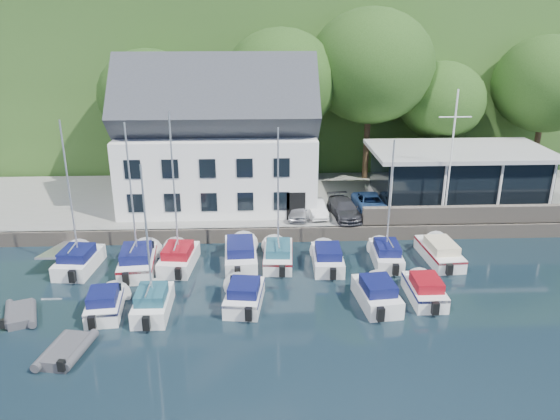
# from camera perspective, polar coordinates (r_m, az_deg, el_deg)

# --- Properties ---
(ground) EXTENTS (180.00, 180.00, 0.00)m
(ground) POSITION_cam_1_polar(r_m,az_deg,el_deg) (27.75, 6.70, -12.25)
(ground) COLOR black
(ground) RESTS_ON ground
(quay) EXTENTS (60.00, 13.00, 1.00)m
(quay) POSITION_cam_1_polar(r_m,az_deg,el_deg) (43.24, 3.16, 0.81)
(quay) COLOR gray
(quay) RESTS_ON ground
(quay_face) EXTENTS (60.00, 0.30, 1.00)m
(quay_face) POSITION_cam_1_polar(r_m,az_deg,el_deg) (37.21, 4.13, -2.51)
(quay_face) COLOR #71665A
(quay_face) RESTS_ON ground
(hillside) EXTENTS (160.00, 75.00, 16.00)m
(hillside) POSITION_cam_1_polar(r_m,az_deg,el_deg) (85.47, 0.28, 15.59)
(hillside) COLOR #2C4B1C
(hillside) RESTS_ON ground
(field_patch) EXTENTS (50.00, 30.00, 0.30)m
(field_patch) POSITION_cam_1_polar(r_m,az_deg,el_deg) (93.89, 5.26, 20.90)
(field_patch) COLOR #596834
(field_patch) RESTS_ON hillside
(harbor_building) EXTENTS (14.40, 8.20, 8.70)m
(harbor_building) POSITION_cam_1_polar(r_m,az_deg,el_deg) (40.80, -6.46, 6.63)
(harbor_building) COLOR white
(harbor_building) RESTS_ON quay
(club_pavilion) EXTENTS (13.20, 7.20, 4.10)m
(club_pavilion) POSITION_cam_1_polar(r_m,az_deg,el_deg) (43.56, 18.01, 3.49)
(club_pavilion) COLOR black
(club_pavilion) RESTS_ON quay
(seawall) EXTENTS (18.00, 0.50, 1.20)m
(seawall) POSITION_cam_1_polar(r_m,az_deg,el_deg) (40.33, 21.29, -0.39)
(seawall) COLOR #71665A
(seawall) RESTS_ON quay
(gangway) EXTENTS (1.20, 6.00, 1.40)m
(gangway) POSITION_cam_1_polar(r_m,az_deg,el_deg) (37.43, -21.58, -4.66)
(gangway) COLOR silver
(gangway) RESTS_ON ground
(car_silver) EXTENTS (1.73, 3.34, 1.09)m
(car_silver) POSITION_cam_1_polar(r_m,az_deg,el_deg) (38.48, 1.95, -0.02)
(car_silver) COLOR #B5B6BA
(car_silver) RESTS_ON quay
(car_white) EXTENTS (1.57, 3.49, 1.11)m
(car_white) POSITION_cam_1_polar(r_m,az_deg,el_deg) (38.98, 3.75, 0.24)
(car_white) COLOR silver
(car_white) RESTS_ON quay
(car_dgrey) EXTENTS (2.25, 4.47, 1.24)m
(car_dgrey) POSITION_cam_1_polar(r_m,az_deg,el_deg) (38.83, 6.73, 0.16)
(car_dgrey) COLOR #303136
(car_dgrey) RESTS_ON quay
(car_blue) EXTENTS (1.74, 3.94, 1.32)m
(car_blue) POSITION_cam_1_polar(r_m,az_deg,el_deg) (40.11, 9.42, 0.74)
(car_blue) COLOR #2D508A
(car_blue) RESTS_ON quay
(flagpole) EXTENTS (2.17, 0.20, 9.03)m
(flagpole) POSITION_cam_1_polar(r_m,az_deg,el_deg) (38.61, 17.42, 5.30)
(flagpole) COLOR white
(flagpole) RESTS_ON quay
(tree_1) EXTENTS (8.09, 8.09, 11.06)m
(tree_1) POSITION_cam_1_polar(r_m,az_deg,el_deg) (46.19, -13.35, 9.30)
(tree_1) COLOR #1A3710
(tree_1) RESTS_ON quay
(tree_2) EXTENTS (9.25, 9.25, 12.64)m
(tree_2) POSITION_cam_1_polar(r_m,az_deg,el_deg) (45.17, 0.09, 10.62)
(tree_2) COLOR #1A3710
(tree_2) RESTS_ON quay
(tree_3) EXTENTS (10.37, 10.37, 14.17)m
(tree_3) POSITION_cam_1_polar(r_m,az_deg,el_deg) (46.94, 9.29, 11.67)
(tree_3) COLOR #1A3710
(tree_3) RESTS_ON quay
(tree_4) EXTENTS (7.28, 7.28, 9.95)m
(tree_4) POSITION_cam_1_polar(r_m,az_deg,el_deg) (48.82, 16.33, 8.93)
(tree_4) COLOR #1A3710
(tree_4) RESTS_ON quay
(tree_5) EXTENTS (8.81, 8.81, 12.04)m
(tree_5) POSITION_cam_1_polar(r_m,az_deg,el_deg) (51.49, 25.75, 9.50)
(tree_5) COLOR #1A3710
(tree_5) RESTS_ON quay
(boat_r1_0) EXTENTS (2.71, 5.56, 8.95)m
(boat_r1_0) POSITION_cam_1_polar(r_m,az_deg,el_deg) (33.86, -21.05, 1.01)
(boat_r1_0) COLOR white
(boat_r1_0) RESTS_ON ground
(boat_r1_1) EXTENTS (2.74, 6.31, 9.40)m
(boat_r1_1) POSITION_cam_1_polar(r_m,az_deg,el_deg) (32.62, -15.26, 1.37)
(boat_r1_1) COLOR white
(boat_r1_1) RESTS_ON ground
(boat_r1_2) EXTENTS (2.63, 5.69, 8.93)m
(boat_r1_2) POSITION_cam_1_polar(r_m,az_deg,el_deg) (32.59, -10.95, 1.27)
(boat_r1_2) COLOR white
(boat_r1_2) RESTS_ON ground
(boat_r1_3) EXTENTS (2.39, 6.81, 1.53)m
(boat_r1_3) POSITION_cam_1_polar(r_m,az_deg,el_deg) (33.96, -4.14, -4.33)
(boat_r1_3) COLOR white
(boat_r1_3) RESTS_ON ground
(boat_r1_4) EXTENTS (2.26, 5.94, 8.26)m
(boat_r1_4) POSITION_cam_1_polar(r_m,az_deg,el_deg) (32.63, -0.20, 1.05)
(boat_r1_4) COLOR white
(boat_r1_4) RESTS_ON ground
(boat_r1_5) EXTENTS (2.11, 5.44, 1.37)m
(boat_r1_5) POSITION_cam_1_polar(r_m,az_deg,el_deg) (33.57, 4.98, -4.80)
(boat_r1_5) COLOR white
(boat_r1_5) RESTS_ON ground
(boat_r1_6) EXTENTS (2.02, 5.54, 8.53)m
(boat_r1_6) POSITION_cam_1_polar(r_m,az_deg,el_deg) (33.25, 11.44, 1.25)
(boat_r1_6) COLOR white
(boat_r1_6) RESTS_ON ground
(boat_r1_7) EXTENTS (2.36, 6.35, 1.38)m
(boat_r1_7) POSITION_cam_1_polar(r_m,az_deg,el_deg) (35.68, 16.33, -4.03)
(boat_r1_7) COLOR white
(boat_r1_7) RESTS_ON ground
(boat_r2_0) EXTENTS (2.30, 4.81, 1.38)m
(boat_r2_0) POSITION_cam_1_polar(r_m,az_deg,el_deg) (29.93, -17.85, -9.06)
(boat_r2_0) COLOR white
(boat_r2_0) RESTS_ON ground
(boat_r2_1) EXTENTS (1.91, 5.11, 8.96)m
(boat_r2_1) POSITION_cam_1_polar(r_m,az_deg,el_deg) (27.69, -13.76, -2.36)
(boat_r2_1) COLOR white
(boat_r2_1) RESTS_ON ground
(boat_r2_2) EXTENTS (2.59, 5.08, 1.43)m
(boat_r2_2) POSITION_cam_1_polar(r_m,az_deg,el_deg) (29.28, -3.75, -8.66)
(boat_r2_2) COLOR white
(boat_r2_2) RESTS_ON ground
(boat_r2_3) EXTENTS (2.54, 5.44, 1.51)m
(boat_r2_3) POSITION_cam_1_polar(r_m,az_deg,el_deg) (29.76, 10.08, -8.37)
(boat_r2_3) COLOR white
(boat_r2_3) RESTS_ON ground
(boat_r2_4) EXTENTS (1.84, 5.00, 1.39)m
(boat_r2_4) POSITION_cam_1_polar(r_m,az_deg,el_deg) (30.83, 14.89, -7.83)
(boat_r2_4) COLOR white
(boat_r2_4) RESTS_ON ground
(dinghy_0) EXTENTS (2.48, 3.10, 0.63)m
(dinghy_0) POSITION_cam_1_polar(r_m,az_deg,el_deg) (31.22, -25.49, -9.67)
(dinghy_0) COLOR #3C3C41
(dinghy_0) RESTS_ON ground
(dinghy_1) EXTENTS (2.33, 3.28, 0.70)m
(dinghy_1) POSITION_cam_1_polar(r_m,az_deg,el_deg) (27.33, -21.46, -13.37)
(dinghy_1) COLOR #3C3C41
(dinghy_1) RESTS_ON ground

